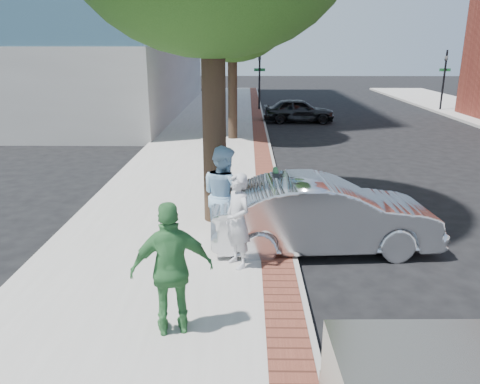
{
  "coord_description": "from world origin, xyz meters",
  "views": [
    {
      "loc": [
        0.12,
        -8.35,
        4.0
      ],
      "look_at": [
        -0.01,
        0.64,
        1.2
      ],
      "focal_mm": 35.0,
      "sensor_mm": 36.0,
      "label": 1
    }
  ],
  "objects_px": {
    "person_gray": "(238,221)",
    "person_officer": "(224,195)",
    "bg_car": "(299,110)",
    "parking_meter": "(275,187)",
    "sedan_silver": "(323,215)",
    "person_green": "(172,269)"
  },
  "relations": [
    {
      "from": "person_gray",
      "to": "person_officer",
      "type": "bearing_deg",
      "value": 163.33
    },
    {
      "from": "person_officer",
      "to": "bg_car",
      "type": "bearing_deg",
      "value": -49.07
    },
    {
      "from": "parking_meter",
      "to": "sedan_silver",
      "type": "xyz_separation_m",
      "value": [
        0.96,
        -0.39,
        -0.45
      ]
    },
    {
      "from": "parking_meter",
      "to": "sedan_silver",
      "type": "distance_m",
      "value": 1.13
    },
    {
      "from": "person_green",
      "to": "sedan_silver",
      "type": "height_order",
      "value": "person_green"
    },
    {
      "from": "parking_meter",
      "to": "bg_car",
      "type": "distance_m",
      "value": 16.63
    },
    {
      "from": "sedan_silver",
      "to": "bg_car",
      "type": "distance_m",
      "value": 16.91
    },
    {
      "from": "sedan_silver",
      "to": "parking_meter",
      "type": "bearing_deg",
      "value": 63.58
    },
    {
      "from": "person_gray",
      "to": "bg_car",
      "type": "distance_m",
      "value": 18.2
    },
    {
      "from": "person_officer",
      "to": "bg_car",
      "type": "height_order",
      "value": "person_officer"
    },
    {
      "from": "sedan_silver",
      "to": "bg_car",
      "type": "relative_size",
      "value": 1.18
    },
    {
      "from": "person_gray",
      "to": "person_officer",
      "type": "xyz_separation_m",
      "value": [
        -0.31,
        1.14,
        0.13
      ]
    },
    {
      "from": "person_officer",
      "to": "sedan_silver",
      "type": "bearing_deg",
      "value": -129.17
    },
    {
      "from": "person_green",
      "to": "bg_car",
      "type": "relative_size",
      "value": 0.5
    },
    {
      "from": "bg_car",
      "to": "person_gray",
      "type": "bearing_deg",
      "value": 171.31
    },
    {
      "from": "parking_meter",
      "to": "person_green",
      "type": "distance_m",
      "value": 3.91
    },
    {
      "from": "parking_meter",
      "to": "person_green",
      "type": "relative_size",
      "value": 0.77
    },
    {
      "from": "bg_car",
      "to": "parking_meter",
      "type": "bearing_deg",
      "value": 173.02
    },
    {
      "from": "person_gray",
      "to": "person_green",
      "type": "distance_m",
      "value": 2.25
    },
    {
      "from": "person_officer",
      "to": "person_gray",
      "type": "bearing_deg",
      "value": 157.19
    },
    {
      "from": "person_gray",
      "to": "sedan_silver",
      "type": "xyz_separation_m",
      "value": [
        1.71,
        1.09,
        -0.27
      ]
    },
    {
      "from": "parking_meter",
      "to": "person_officer",
      "type": "relative_size",
      "value": 0.74
    }
  ]
}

